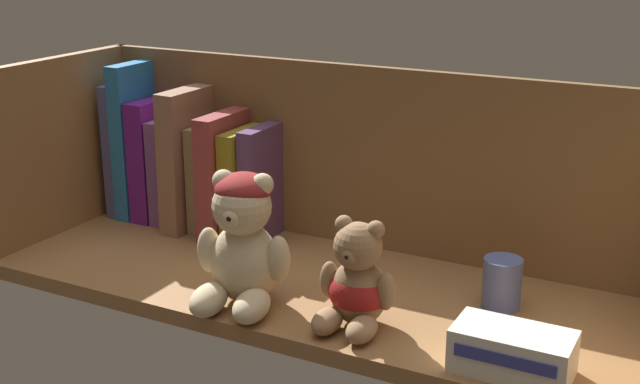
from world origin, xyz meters
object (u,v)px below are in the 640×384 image
object	(u,v)px
book_5	(215,176)
book_4	(195,156)
small_product_box	(513,352)
book_0	(128,147)
book_1	(139,139)
book_2	(157,158)
book_6	(233,171)
teddy_bear_larger	(242,243)
book_7	(250,181)
book_3	(177,169)
teddy_bear_smaller	(357,284)
pillar_candle	(502,283)
book_8	(266,182)

from	to	relation	value
book_5	book_4	bearing A→B (deg)	180.00
small_product_box	book_0	bearing A→B (deg)	161.97
book_1	book_2	distance (cm)	4.06
small_product_box	book_6	bearing A→B (deg)	155.43
teddy_bear_larger	book_0	bearing A→B (deg)	148.87
book_7	book_3	bearing A→B (deg)	180.00
book_5	teddy_bear_smaller	bearing A→B (deg)	-31.08
book_7	book_6	bearing A→B (deg)	180.00
book_2	book_3	xyz separation A→B (cm)	(3.62, 0.00, -1.21)
book_7	book_1	bearing A→B (deg)	180.00
teddy_bear_larger	pillar_candle	size ratio (longest dim) A/B	2.64
book_8	small_product_box	distance (cm)	47.01
book_5	teddy_bear_larger	size ratio (longest dim) A/B	0.97
book_8	pillar_candle	world-z (taller)	book_8
book_6	teddy_bear_larger	bearing A→B (deg)	-54.18
book_3	teddy_bear_larger	world-z (taller)	teddy_bear_larger
book_4	book_7	bearing A→B (deg)	0.00
book_1	book_6	distance (cm)	16.94
teddy_bear_larger	book_2	bearing A→B (deg)	144.23
book_0	book_5	xyz separation A→B (cm)	(15.90, 0.00, -2.30)
teddy_bear_smaller	book_6	bearing A→B (deg)	146.24
book_1	book_6	size ratio (longest dim) A/B	1.31
book_4	small_product_box	bearing A→B (deg)	-21.92
book_0	book_4	bearing A→B (deg)	0.00
book_1	book_2	bearing A→B (deg)	0.00
book_5	teddy_bear_smaller	world-z (taller)	book_5
book_2	small_product_box	world-z (taller)	book_2
book_8	teddy_bear_larger	bearing A→B (deg)	-65.95
book_4	book_6	distance (cm)	6.56
book_0	book_4	xyz separation A→B (cm)	(12.63, 0.00, 0.20)
book_3	book_4	world-z (taller)	book_4
book_2	teddy_bear_smaller	bearing A→B (deg)	-24.45
book_1	small_product_box	xyz separation A→B (cm)	(63.73, -21.50, -9.30)
teddy_bear_smaller	book_3	bearing A→B (deg)	153.57
book_3	pillar_candle	xyz separation A→B (cm)	(51.81, -7.40, -4.78)
book_1	book_8	world-z (taller)	book_1
pillar_candle	book_7	bearing A→B (deg)	169.23
book_4	book_5	world-z (taller)	book_4
teddy_bear_larger	book_4	bearing A→B (deg)	136.02
book_0	small_product_box	xyz separation A→B (cm)	(66.06, -21.50, -7.73)
book_2	pillar_candle	bearing A→B (deg)	-7.61
pillar_candle	small_product_box	bearing A→B (deg)	-69.86
book_8	pillar_candle	xyz separation A→B (cm)	(36.23, -7.40, -5.08)
book_0	book_4	world-z (taller)	book_4
book_8	teddy_bear_smaller	distance (cm)	30.45
book_2	book_3	bearing A→B (deg)	0.00
book_5	pillar_candle	size ratio (longest dim) A/B	2.56
book_6	book_5	bearing A→B (deg)	180.00
book_4	pillar_candle	xyz separation A→B (cm)	(48.26, -7.40, -7.22)
book_7	teddy_bear_smaller	bearing A→B (deg)	-36.62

